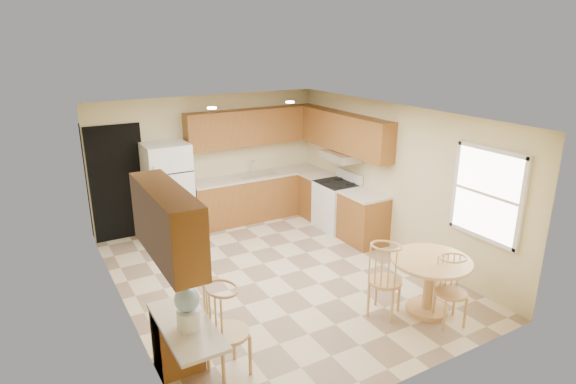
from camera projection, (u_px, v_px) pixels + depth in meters
floor at (279, 276)px, 7.45m from camera, size 5.50×5.50×0.00m
ceiling at (277, 115)px, 6.68m from camera, size 4.50×5.50×0.02m
wall_back at (210, 160)px, 9.33m from camera, size 4.50×0.02×2.50m
wall_front at (411, 277)px, 4.80m from camera, size 4.50×0.02×2.50m
wall_left at (120, 229)px, 6.00m from camera, size 0.02×5.50×2.50m
wall_right at (394, 178)px, 8.14m from camera, size 0.02×5.50×2.50m
doorway at (118, 183)px, 8.55m from camera, size 0.90×0.02×2.10m
base_cab_back at (258, 197)px, 9.75m from camera, size 2.75×0.60×0.87m
counter_back at (257, 175)px, 9.61m from camera, size 2.75×0.63×0.04m
base_cab_right_a at (318, 197)px, 9.77m from camera, size 0.60×0.59×0.87m
counter_right_a at (319, 175)px, 9.63m from camera, size 0.63×0.59×0.04m
base_cab_right_b at (363, 219)px, 8.57m from camera, size 0.60×0.80×0.87m
counter_right_b at (364, 195)px, 8.43m from camera, size 0.63×0.80×0.04m
upper_cab_back at (253, 127)px, 9.42m from camera, size 2.75×0.33×0.70m
upper_cab_right at (345, 133)px, 8.87m from camera, size 0.33×2.42×0.70m
upper_cab_left at (167, 223)px, 4.57m from camera, size 0.33×1.40×0.70m
sink at (256, 175)px, 9.59m from camera, size 0.78×0.44×0.01m
range_hood at (341, 156)px, 8.94m from camera, size 0.50×0.76×0.14m
desk_pedestal at (178, 339)px, 5.30m from camera, size 0.48×0.42×0.72m
desk_top at (187, 326)px, 4.87m from camera, size 0.50×1.20×0.04m
window at (487, 194)px, 6.52m from camera, size 0.06×1.12×1.30m
can_light_a at (212, 108)px, 7.43m from camera, size 0.14×0.14×0.02m
can_light_b at (290, 102)px, 8.10m from camera, size 0.14×0.14×0.02m
refrigerator at (168, 191)px, 8.71m from camera, size 0.77×0.75×1.75m
stove at (337, 205)px, 9.19m from camera, size 0.65×0.76×1.09m
dining_table at (430, 278)px, 6.35m from camera, size 1.04×1.04×0.77m
chair_table_a at (391, 275)px, 6.19m from camera, size 0.45×0.57×1.01m
chair_table_b at (458, 287)px, 6.02m from camera, size 0.40×0.43×0.90m
chair_desk at (231, 326)px, 5.04m from camera, size 0.47×0.61×1.06m
water_crock at (187, 307)px, 4.73m from camera, size 0.25×0.25×0.52m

